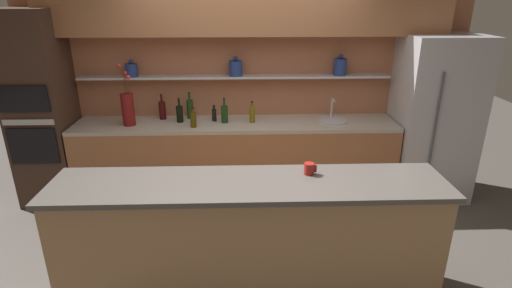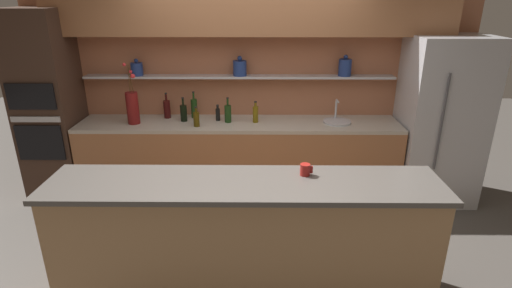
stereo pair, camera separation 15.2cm
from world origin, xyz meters
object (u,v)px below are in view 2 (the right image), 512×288
oven_tower (49,108)px  bottle_oil_6 (255,114)px  bottle_wine_0 (194,108)px  sink_fixture (337,121)px  bottle_wine_3 (167,109)px  bottle_wine_4 (184,113)px  bottle_wine_5 (228,113)px  bottle_sauce_1 (218,114)px  refrigerator (440,121)px  bottle_oil_2 (196,119)px  flower_vase (133,107)px  coffee_mug (305,170)px

oven_tower → bottle_oil_6: 2.36m
bottle_wine_0 → bottle_oil_6: bottle_wine_0 is taller
sink_fixture → bottle_wine_3: bearing=175.3°
oven_tower → bottle_wine_4: size_ratio=7.71×
bottle_wine_5 → bottle_sauce_1: bearing=152.9°
bottle_wine_0 → bottle_wine_5: (0.42, -0.18, -0.01)m
refrigerator → oven_tower: (-4.47, 0.04, 0.14)m
bottle_oil_2 → bottle_wine_3: bottle_wine_3 is taller
bottle_wine_5 → bottle_oil_6: size_ratio=1.17×
bottle_wine_0 → oven_tower: bearing=-173.4°
bottle_sauce_1 → bottle_wine_5: (0.12, -0.06, 0.03)m
oven_tower → bottle_sauce_1: (1.92, 0.07, -0.09)m
bottle_wine_3 → bottle_wine_5: 0.76m
bottle_wine_0 → bottle_wine_5: 0.45m
sink_fixture → bottle_wine_4: 1.78m
bottle_sauce_1 → bottle_wine_3: bottle_wine_3 is taller
bottle_wine_5 → refrigerator: bearing=-1.1°
refrigerator → sink_fixture: refrigerator is taller
oven_tower → bottle_wine_5: size_ratio=7.47×
bottle_wine_0 → bottle_wine_3: 0.32m
flower_vase → bottle_wine_0: size_ratio=2.16×
bottle_wine_0 → bottle_sauce_1: 0.32m
refrigerator → coffee_mug: (-1.71, -1.59, 0.11)m
bottle_wine_3 → bottle_oil_6: bearing=-9.1°
bottle_wine_3 → coffee_mug: size_ratio=3.13×
refrigerator → bottle_wine_5: refrigerator is taller
bottle_sauce_1 → bottle_oil_2: bearing=-134.3°
sink_fixture → bottle_wine_5: bottle_wine_5 is taller
refrigerator → bottle_oil_6: (-2.11, 0.04, 0.07)m
bottle_wine_4 → bottle_wine_5: bearing=-4.1°
sink_fixture → bottle_oil_6: (-0.94, -0.01, 0.08)m
oven_tower → flower_vase: oven_tower is taller
bottle_sauce_1 → bottle_wine_3: 0.62m
coffee_mug → bottle_sauce_1: bearing=116.2°
bottle_sauce_1 → bottle_wine_4: (-0.39, -0.03, 0.02)m
bottle_oil_2 → oven_tower: bearing=175.0°
oven_tower → flower_vase: (0.97, -0.05, 0.03)m
bottle_wine_4 → sink_fixture: bearing=-1.1°
bottle_wine_4 → coffee_mug: size_ratio=2.91×
bottle_oil_6 → bottle_wine_3: bearing=170.9°
bottle_sauce_1 → bottle_oil_6: 0.45m
coffee_mug → flower_vase: bearing=138.5°
coffee_mug → oven_tower: bearing=149.5°
sink_fixture → bottle_wine_0: (-1.67, 0.18, 0.10)m
refrigerator → bottle_wine_5: bearing=178.9°
coffee_mug → bottle_oil_2: bearing=125.5°
refrigerator → bottle_wine_0: bearing=175.5°
refrigerator → oven_tower: 4.47m
bottle_oil_2 → bottle_wine_3: bearing=140.8°
bottle_wine_5 → flower_vase: bearing=-177.0°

